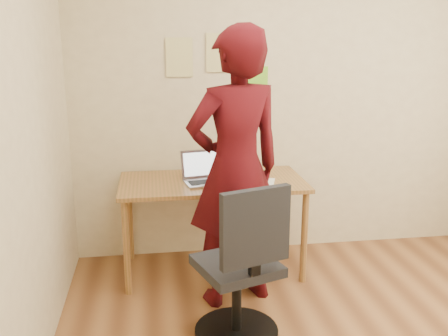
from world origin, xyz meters
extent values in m
cube|color=beige|center=(0.00, 1.77, 1.35)|extent=(3.50, 0.04, 2.70)
cube|color=olive|center=(-0.66, 1.38, 0.72)|extent=(1.40, 0.70, 0.03)
cylinder|color=olive|center=(-1.31, 1.08, 0.35)|extent=(0.05, 0.05, 0.71)
cylinder|color=olive|center=(-0.01, 1.08, 0.35)|extent=(0.05, 0.05, 0.71)
cylinder|color=olive|center=(-1.31, 1.68, 0.35)|extent=(0.05, 0.05, 0.71)
cylinder|color=olive|center=(-0.01, 1.68, 0.35)|extent=(0.05, 0.05, 0.71)
cube|color=#B6B6BE|center=(-0.71, 1.31, 0.75)|extent=(0.34, 0.27, 0.01)
cube|color=black|center=(-0.71, 1.31, 0.76)|extent=(0.27, 0.16, 0.00)
cube|color=#B6B6BE|center=(-0.74, 1.44, 0.86)|extent=(0.32, 0.12, 0.21)
cube|color=white|center=(-0.74, 1.44, 0.86)|extent=(0.28, 0.10, 0.17)
cube|color=white|center=(-0.30, 1.27, 0.74)|extent=(0.26, 0.31, 0.00)
cube|color=black|center=(-0.44, 1.17, 0.74)|extent=(0.09, 0.14, 0.01)
cube|color=#3F4C59|center=(-0.44, 1.17, 0.75)|extent=(0.08, 0.12, 0.00)
cube|color=#D3C67E|center=(-0.87, 1.74, 1.64)|extent=(0.21, 0.00, 0.30)
cube|color=#D3C67E|center=(-0.55, 1.74, 1.68)|extent=(0.21, 0.00, 0.30)
cube|color=#75C02B|center=(-0.25, 1.74, 1.45)|extent=(0.18, 0.00, 0.24)
cube|color=black|center=(-0.62, 0.48, 0.46)|extent=(0.56, 0.56, 0.06)
cube|color=black|center=(-0.55, 0.28, 0.79)|extent=(0.42, 0.18, 0.44)
cube|color=black|center=(-0.56, 0.28, 0.56)|extent=(0.07, 0.06, 0.12)
cylinder|color=black|center=(-0.62, 0.48, 0.22)|extent=(0.06, 0.06, 0.44)
cylinder|color=black|center=(-0.62, 0.48, 0.02)|extent=(0.52, 0.52, 0.03)
imported|color=#3C080C|center=(-0.56, 0.91, 0.94)|extent=(0.79, 0.63, 1.89)
camera|label=1|loc=(-1.10, -2.24, 1.81)|focal=40.00mm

